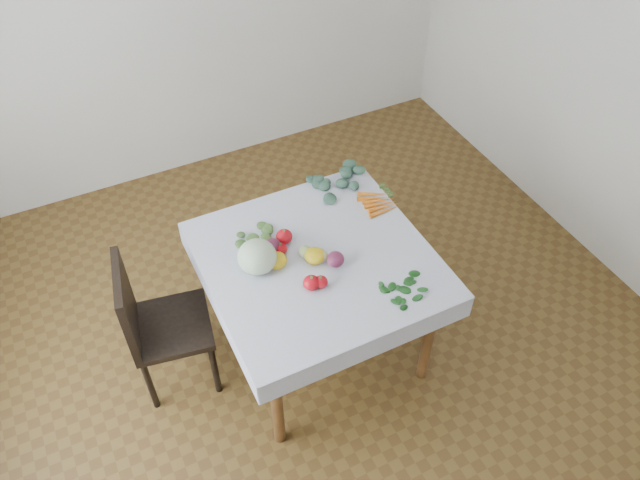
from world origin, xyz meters
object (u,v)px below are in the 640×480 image
at_px(table, 318,272).
at_px(cabbage, 257,257).
at_px(chair, 153,321).
at_px(heirloom_back, 277,260).
at_px(carrot_bunch, 379,203).

bearing_deg(table, cabbage, 167.52).
bearing_deg(table, chair, 167.60).
bearing_deg(heirloom_back, cabbage, 167.43).
relative_size(cabbage, heirloom_back, 1.84).
bearing_deg(table, carrot_bunch, 24.22).
xyz_separation_m(chair, heirloom_back, (0.64, -0.14, 0.28)).
distance_m(heirloom_back, carrot_bunch, 0.71).
relative_size(table, cabbage, 5.16).
height_order(table, carrot_bunch, carrot_bunch).
bearing_deg(cabbage, chair, 167.64).
bearing_deg(heirloom_back, carrot_bunch, 13.95).
relative_size(table, chair, 1.13).
height_order(cabbage, carrot_bunch, cabbage).
distance_m(table, chair, 0.88).
bearing_deg(chair, carrot_bunch, 1.24).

